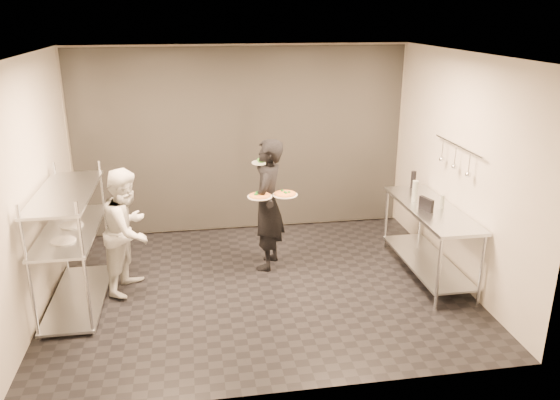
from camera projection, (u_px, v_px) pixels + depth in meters
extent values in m
cube|color=black|center=(260.00, 287.00, 6.78)|extent=(5.00, 4.00, 0.00)
cube|color=silver|center=(257.00, 55.00, 5.86)|extent=(5.00, 4.00, 0.00)
cube|color=beige|center=(242.00, 141.00, 8.18)|extent=(5.00, 0.00, 2.80)
cube|color=beige|center=(289.00, 250.00, 4.45)|extent=(5.00, 0.00, 2.80)
cube|color=beige|center=(31.00, 190.00, 5.93)|extent=(0.00, 4.00, 2.80)
cube|color=beige|center=(460.00, 169.00, 6.70)|extent=(0.00, 4.00, 2.80)
cube|color=white|center=(242.00, 141.00, 8.15)|extent=(4.90, 0.04, 2.74)
cylinder|color=silver|center=(29.00, 275.00, 5.44)|extent=(0.04, 0.04, 1.50)
cylinder|color=silver|center=(61.00, 220.00, 6.88)|extent=(0.04, 0.04, 1.50)
cylinder|color=silver|center=(85.00, 271.00, 5.53)|extent=(0.04, 0.04, 1.50)
cylinder|color=silver|center=(106.00, 217.00, 6.96)|extent=(0.04, 0.04, 1.50)
cube|color=#B8BEC2|center=(79.00, 297.00, 6.43)|extent=(0.60, 1.60, 0.03)
cube|color=#B8BEC2|center=(70.00, 230.00, 6.15)|extent=(0.60, 1.60, 0.03)
cube|color=#B8BEC2|center=(65.00, 193.00, 6.00)|extent=(0.60, 1.60, 0.03)
cylinder|color=white|center=(63.00, 241.00, 5.82)|extent=(0.26, 0.26, 0.01)
cylinder|color=white|center=(72.00, 225.00, 6.24)|extent=(0.26, 0.26, 0.01)
cylinder|color=silver|center=(439.00, 274.00, 6.12)|extent=(0.04, 0.04, 0.90)
cylinder|color=silver|center=(386.00, 219.00, 7.73)|extent=(0.04, 0.04, 0.90)
cylinder|color=silver|center=(482.00, 270.00, 6.20)|extent=(0.04, 0.04, 0.90)
cylinder|color=silver|center=(421.00, 217.00, 7.81)|extent=(0.04, 0.04, 0.90)
cube|color=#B8BEC2|center=(427.00, 261.00, 7.05)|extent=(0.57, 1.71, 0.03)
cube|color=#B8BEC2|center=(432.00, 209.00, 6.82)|extent=(0.60, 1.80, 0.04)
cylinder|color=silver|center=(458.00, 146.00, 6.59)|extent=(0.02, 1.20, 0.02)
cylinder|color=silver|center=(469.00, 164.00, 6.31)|extent=(0.01, 0.01, 0.22)
sphere|color=silver|center=(468.00, 175.00, 6.35)|extent=(0.07, 0.07, 0.07)
cylinder|color=silver|center=(455.00, 156.00, 6.63)|extent=(0.01, 0.01, 0.22)
sphere|color=silver|center=(454.00, 167.00, 6.67)|extent=(0.07, 0.07, 0.07)
cylinder|color=silver|center=(443.00, 149.00, 6.96)|extent=(0.01, 0.01, 0.22)
sphere|color=silver|center=(442.00, 159.00, 7.00)|extent=(0.07, 0.07, 0.07)
imported|color=black|center=(267.00, 205.00, 7.06)|extent=(0.62, 0.74, 1.73)
imported|color=white|center=(128.00, 230.00, 6.52)|extent=(0.79, 0.89, 1.53)
cylinder|color=white|center=(260.00, 197.00, 6.75)|extent=(0.31, 0.31, 0.01)
cylinder|color=#C98948|center=(260.00, 196.00, 6.75)|extent=(0.27, 0.27, 0.02)
cylinder|color=#BF4E19|center=(260.00, 195.00, 6.74)|extent=(0.24, 0.24, 0.01)
sphere|color=#166118|center=(260.00, 194.00, 6.74)|extent=(0.04, 0.04, 0.04)
cylinder|color=white|center=(285.00, 195.00, 6.84)|extent=(0.31, 0.31, 0.01)
cylinder|color=#C98948|center=(285.00, 194.00, 6.83)|extent=(0.28, 0.28, 0.02)
cylinder|color=#BF4E19|center=(285.00, 193.00, 6.83)|extent=(0.24, 0.24, 0.01)
sphere|color=#166118|center=(285.00, 192.00, 6.83)|extent=(0.04, 0.04, 0.04)
cylinder|color=white|center=(261.00, 163.00, 7.15)|extent=(0.26, 0.26, 0.01)
ellipsoid|color=#20701C|center=(261.00, 160.00, 7.14)|extent=(0.13, 0.13, 0.07)
cube|color=black|center=(426.00, 204.00, 6.69)|extent=(0.11, 0.23, 0.16)
cylinder|color=gray|center=(415.00, 191.00, 7.00)|extent=(0.08, 0.08, 0.27)
cylinder|color=gray|center=(442.00, 202.00, 6.75)|extent=(0.05, 0.05, 0.17)
cylinder|color=black|center=(413.00, 180.00, 7.53)|extent=(0.07, 0.07, 0.24)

